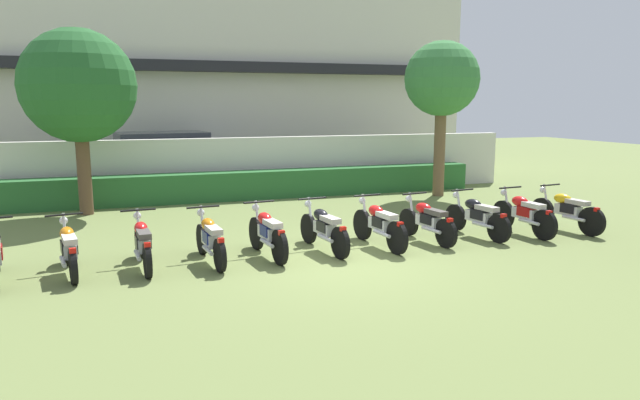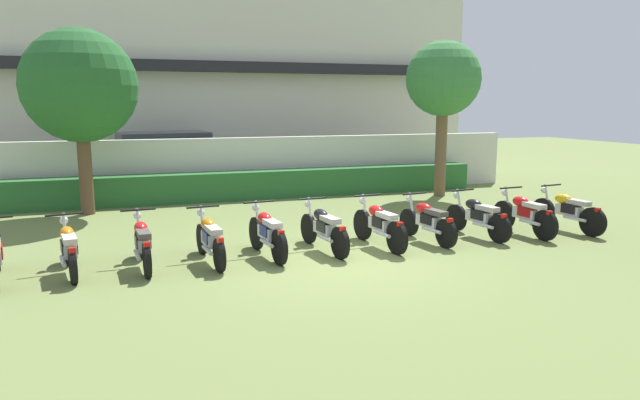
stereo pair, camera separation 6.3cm
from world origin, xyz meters
name	(u,v)px [view 2 (the right image)]	position (x,y,z in m)	size (l,w,h in m)	color
ground	(340,262)	(0.00, 0.00, 0.00)	(60.00, 60.00, 0.00)	olive
building	(215,77)	(0.00, 14.07, 3.81)	(18.63, 6.50, 7.61)	beige
compound_wall	(248,166)	(0.00, 7.95, 0.88)	(17.70, 0.30, 1.76)	silver
hedge_row	(253,185)	(0.00, 7.25, 0.41)	(14.16, 0.70, 0.82)	#28602D
parked_car	(169,162)	(-2.22, 9.51, 0.94)	(4.71, 2.56, 1.89)	#9EA3A8
tree_near_inspector	(80,87)	(-4.50, 6.25, 3.19)	(2.79, 2.79, 4.61)	brown
tree_far_side	(443,81)	(5.50, 5.95, 3.45)	(2.21, 2.21, 4.62)	brown
motorcycle_in_row_1	(69,248)	(-4.49, 0.78, 0.44)	(0.60, 1.79, 0.94)	black
motorcycle_in_row_2	(142,243)	(-3.33, 0.76, 0.44)	(0.60, 1.85, 0.95)	black
motorcycle_in_row_3	(210,238)	(-2.19, 0.72, 0.44)	(0.60, 1.85, 0.94)	black
motorcycle_in_row_4	(267,232)	(-1.14, 0.77, 0.46)	(0.60, 1.83, 0.97)	black
motorcycle_in_row_5	(324,228)	(-0.02, 0.84, 0.45)	(0.60, 1.94, 0.96)	black
motorcycle_in_row_6	(379,224)	(1.11, 0.78, 0.46)	(0.60, 1.93, 0.97)	black
motorcycle_in_row_7	(427,220)	(2.21, 0.85, 0.44)	(0.60, 1.79, 0.95)	black
motorcycle_in_row_8	(477,216)	(3.42, 0.89, 0.44)	(0.60, 1.86, 0.95)	black
motorcycle_in_row_9	(524,214)	(4.49, 0.74, 0.46)	(0.60, 1.87, 0.98)	black
motorcycle_in_row_10	(568,210)	(5.65, 0.76, 0.46)	(0.60, 1.94, 0.97)	black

